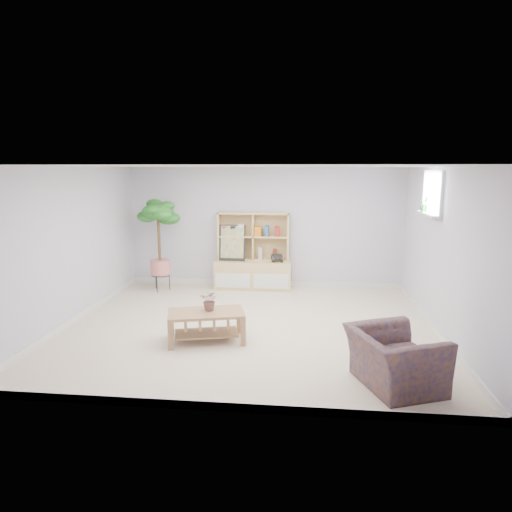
# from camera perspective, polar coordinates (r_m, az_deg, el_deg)

# --- Properties ---
(floor) EXTENTS (5.50, 5.00, 0.01)m
(floor) POSITION_cam_1_polar(r_m,az_deg,el_deg) (7.04, -0.82, -8.76)
(floor) COLOR beige
(floor) RESTS_ON ground
(ceiling) EXTENTS (5.50, 5.00, 0.01)m
(ceiling) POSITION_cam_1_polar(r_m,az_deg,el_deg) (6.63, -0.87, 11.18)
(ceiling) COLOR silver
(ceiling) RESTS_ON walls
(walls) EXTENTS (5.51, 5.01, 2.40)m
(walls) POSITION_cam_1_polar(r_m,az_deg,el_deg) (6.73, -0.85, 0.90)
(walls) COLOR silver
(walls) RESTS_ON floor
(baseboard) EXTENTS (5.50, 5.00, 0.10)m
(baseboard) POSITION_cam_1_polar(r_m,az_deg,el_deg) (7.02, -0.82, -8.38)
(baseboard) COLOR silver
(baseboard) RESTS_ON floor
(window) EXTENTS (0.10, 0.98, 0.68)m
(window) POSITION_cam_1_polar(r_m,az_deg,el_deg) (7.45, 21.27, 7.33)
(window) COLOR silver
(window) RESTS_ON walls
(window_sill) EXTENTS (0.14, 1.00, 0.04)m
(window_sill) POSITION_cam_1_polar(r_m,az_deg,el_deg) (7.45, 20.66, 4.90)
(window_sill) COLOR silver
(window_sill) RESTS_ON walls
(storage_unit) EXTENTS (1.51, 0.51, 1.51)m
(storage_unit) POSITION_cam_1_polar(r_m,az_deg,el_deg) (9.02, -0.38, 0.60)
(storage_unit) COLOR #D7B468
(storage_unit) RESTS_ON floor
(poster) EXTENTS (0.52, 0.14, 0.71)m
(poster) POSITION_cam_1_polar(r_m,az_deg,el_deg) (9.01, -2.96, 1.66)
(poster) COLOR yellow
(poster) RESTS_ON storage_unit
(toy_truck) EXTENTS (0.34, 0.25, 0.17)m
(toy_truck) POSITION_cam_1_polar(r_m,az_deg,el_deg) (8.93, 2.64, -0.21)
(toy_truck) COLOR black
(toy_truck) RESTS_ON storage_unit
(coffee_table) EXTENTS (1.14, 0.81, 0.42)m
(coffee_table) POSITION_cam_1_polar(r_m,az_deg,el_deg) (6.44, -6.24, -8.73)
(coffee_table) COLOR #956247
(coffee_table) RESTS_ON floor
(table_plant) EXTENTS (0.29, 0.26, 0.29)m
(table_plant) POSITION_cam_1_polar(r_m,az_deg,el_deg) (6.39, -5.77, -5.53)
(table_plant) COLOR #236F33
(table_plant) RESTS_ON coffee_table
(floor_tree) EXTENTS (0.86, 0.86, 1.79)m
(floor_tree) POSITION_cam_1_polar(r_m,az_deg,el_deg) (9.03, -11.99, 1.27)
(floor_tree) COLOR #1B7127
(floor_tree) RESTS_ON floor
(armchair) EXTENTS (1.13, 1.20, 0.71)m
(armchair) POSITION_cam_1_polar(r_m,az_deg,el_deg) (5.32, 16.94, -11.79)
(armchair) COLOR #152150
(armchair) RESTS_ON floor
(sill_plant) EXTENTS (0.17, 0.16, 0.25)m
(sill_plant) POSITION_cam_1_polar(r_m,az_deg,el_deg) (7.67, 20.30, 6.18)
(sill_plant) COLOR #1B7127
(sill_plant) RESTS_ON window_sill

